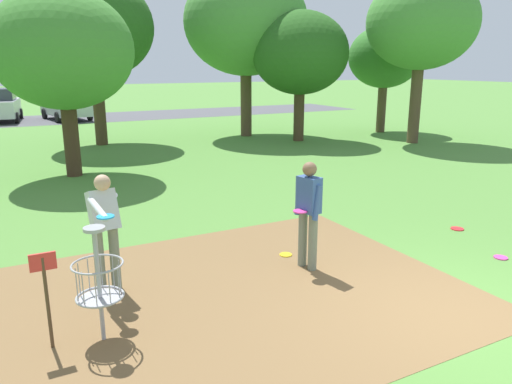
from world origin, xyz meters
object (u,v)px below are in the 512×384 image
player_foreground_watching (105,225)px  frisbee_mid_grass (457,229)px  frisbee_by_tee (286,255)px  tree_mid_center (385,57)px  player_throwing (308,209)px  tree_near_left (63,50)px  frisbee_near_basket (501,257)px  tree_far_left (93,27)px  tree_far_center (422,23)px  disc_golf_basket (93,281)px  parked_car_leftmost (0,105)px  tree_mid_right (246,22)px  tree_near_right (300,53)px  parked_car_center_left (66,104)px

player_foreground_watching → frisbee_mid_grass: player_foreground_watching is taller
frisbee_by_tee → tree_mid_center: 16.93m
player_throwing → frisbee_mid_grass: player_throwing is taller
tree_mid_center → tree_near_left: bearing=-167.4°
frisbee_near_basket → tree_far_left: bearing=103.2°
frisbee_by_tee → tree_near_left: tree_near_left is taller
tree_near_left → tree_far_center: (13.29, 0.02, 1.20)m
disc_golf_basket → tree_far_center: tree_far_center is taller
parked_car_leftmost → tree_far_left: bearing=-72.9°
player_foreground_watching → parked_car_leftmost: (-1.00, 24.76, -0.06)m
frisbee_near_basket → tree_mid_right: (2.72, 14.94, 4.88)m
frisbee_mid_grass → parked_car_leftmost: bearing=106.8°
tree_far_left → tree_near_right: bearing=-19.9°
disc_golf_basket → parked_car_leftmost: parked_car_leftmost is taller
frisbee_by_tee → parked_car_center_left: size_ratio=0.05×
frisbee_near_basket → tree_near_left: bearing=118.6°
tree_far_left → parked_car_center_left: (-0.04, 10.36, -3.58)m
player_foreground_watching → tree_near_right: tree_near_right is taller
player_foreground_watching → tree_mid_right: bearing=56.3°
frisbee_near_basket → player_throwing: bearing=159.0°
parked_car_center_left → disc_golf_basket: bearing=-96.3°
parked_car_center_left → parked_car_leftmost: bearing=166.3°
frisbee_near_basket → parked_car_center_left: (-3.64, 25.71, 0.91)m
tree_far_left → parked_car_leftmost: (-3.44, 11.19, -3.58)m
player_foreground_watching → frisbee_mid_grass: 6.68m
parked_car_leftmost → parked_car_center_left: same height
tree_near_right → tree_far_center: 4.84m
frisbee_near_basket → tree_mid_center: (8.99, 13.10, 3.45)m
frisbee_near_basket → tree_mid_center: size_ratio=0.05×
frisbee_mid_grass → tree_near_left: tree_near_left is taller
player_throwing → tree_near_right: tree_near_right is taller
tree_near_right → tree_mid_right: bearing=119.2°
tree_mid_center → tree_mid_right: bearing=163.7°
player_throwing → frisbee_by_tee: 1.13m
frisbee_by_tee → tree_far_center: bearing=36.5°
tree_mid_right → tree_far_center: (5.17, -5.03, -0.18)m
parked_car_center_left → frisbee_mid_grass: bearing=-80.2°
frisbee_mid_grass → tree_far_center: tree_far_center is taller
disc_golf_basket → frisbee_near_basket: (6.42, -0.55, -0.74)m
tree_far_left → tree_mid_right: bearing=-3.8°
player_throwing → tree_mid_right: size_ratio=0.24×
frisbee_mid_grass → tree_far_left: bearing=106.5°
frisbee_by_tee → tree_mid_right: (5.84, 13.16, 4.88)m
tree_near_right → player_throwing: bearing=-121.9°
disc_golf_basket → tree_mid_right: 17.54m
frisbee_mid_grass → parked_car_center_left: size_ratio=0.06×
tree_near_left → tree_mid_center: (14.39, 3.21, -0.05)m
frisbee_by_tee → frisbee_mid_grass: size_ratio=0.86×
player_foreground_watching → tree_far_center: tree_far_center is taller
disc_golf_basket → parked_car_center_left: parked_car_center_left is taller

